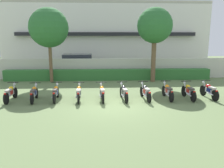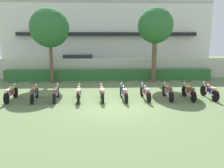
{
  "view_description": "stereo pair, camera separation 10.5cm",
  "coord_description": "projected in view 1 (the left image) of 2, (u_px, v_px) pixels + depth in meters",
  "views": [
    {
      "loc": [
        -0.63,
        -11.04,
        3.44
      ],
      "look_at": [
        0.0,
        1.42,
        0.84
      ],
      "focal_mm": 35.9,
      "sensor_mm": 36.0,
      "label": 1
    },
    {
      "loc": [
        -0.53,
        -11.05,
        3.44
      ],
      "look_at": [
        0.0,
        1.42,
        0.84
      ],
      "focal_mm": 35.9,
      "sensor_mm": 36.0,
      "label": 2
    }
  ],
  "objects": [
    {
      "name": "ground",
      "position": [
        113.0,
        106.0,
        11.53
      ],
      "size": [
        60.0,
        60.0,
        0.0
      ],
      "primitive_type": "plane",
      "color": "#607547"
    },
    {
      "name": "building",
      "position": [
        106.0,
        36.0,
        26.37
      ],
      "size": [
        22.14,
        6.5,
        7.19
      ],
      "color": "white",
      "rests_on": "ground"
    },
    {
      "name": "compound_wall",
      "position": [
        108.0,
        69.0,
        19.07
      ],
      "size": [
        21.03,
        0.3,
        1.69
      ],
      "primitive_type": "cube",
      "color": "beige",
      "rests_on": "ground"
    },
    {
      "name": "hedge_row",
      "position": [
        108.0,
        75.0,
        18.47
      ],
      "size": [
        16.83,
        0.7,
        0.87
      ],
      "primitive_type": "cube",
      "color": "#337033",
      "rests_on": "ground"
    },
    {
      "name": "parked_car",
      "position": [
        79.0,
        64.0,
        21.39
      ],
      "size": [
        4.57,
        2.22,
        1.89
      ],
      "rotation": [
        0.0,
        0.0,
        0.04
      ],
      "color": "silver",
      "rests_on": "ground"
    },
    {
      "name": "tree_near_inspector",
      "position": [
        49.0,
        28.0,
        16.79
      ],
      "size": [
        2.96,
        2.96,
        5.64
      ],
      "color": "brown",
      "rests_on": "ground"
    },
    {
      "name": "tree_far_side",
      "position": [
        155.0,
        26.0,
        16.98
      ],
      "size": [
        2.69,
        2.69,
        5.68
      ],
      "color": "brown",
      "rests_on": "ground"
    },
    {
      "name": "motorcycle_in_row_0",
      "position": [
        10.0,
        93.0,
        12.28
      ],
      "size": [
        0.6,
        1.9,
        0.96
      ],
      "rotation": [
        0.0,
        0.0,
        1.58
      ],
      "color": "black",
      "rests_on": "ground"
    },
    {
      "name": "motorcycle_in_row_1",
      "position": [
        34.0,
        93.0,
        12.26
      ],
      "size": [
        0.6,
        1.83,
        0.95
      ],
      "rotation": [
        0.0,
        0.0,
        1.66
      ],
      "color": "black",
      "rests_on": "ground"
    },
    {
      "name": "motorcycle_in_row_2",
      "position": [
        56.0,
        93.0,
        12.4
      ],
      "size": [
        0.6,
        1.9,
        0.95
      ],
      "rotation": [
        0.0,
        0.0,
        1.62
      ],
      "color": "black",
      "rests_on": "ground"
    },
    {
      "name": "motorcycle_in_row_3",
      "position": [
        79.0,
        93.0,
        12.34
      ],
      "size": [
        0.6,
        1.86,
        0.96
      ],
      "rotation": [
        0.0,
        0.0,
        1.62
      ],
      "color": "black",
      "rests_on": "ground"
    },
    {
      "name": "motorcycle_in_row_4",
      "position": [
        102.0,
        93.0,
        12.41
      ],
      "size": [
        0.6,
        1.81,
        0.95
      ],
      "rotation": [
        0.0,
        0.0,
        1.65
      ],
      "color": "black",
      "rests_on": "ground"
    },
    {
      "name": "motorcycle_in_row_5",
      "position": [
        124.0,
        92.0,
        12.5
      ],
      "size": [
        0.6,
        1.91,
        0.95
      ],
      "rotation": [
        0.0,
        0.0,
        1.68
      ],
      "color": "black",
      "rests_on": "ground"
    },
    {
      "name": "motorcycle_in_row_6",
      "position": [
        145.0,
        92.0,
        12.59
      ],
      "size": [
        0.6,
        1.91,
        0.95
      ],
      "rotation": [
        0.0,
        0.0,
        1.67
      ],
      "color": "black",
      "rests_on": "ground"
    },
    {
      "name": "motorcycle_in_row_7",
      "position": [
        168.0,
        91.0,
        12.69
      ],
      "size": [
        0.6,
        1.96,
        0.97
      ],
      "rotation": [
        0.0,
        0.0,
        1.58
      ],
      "color": "black",
      "rests_on": "ground"
    },
    {
      "name": "motorcycle_in_row_8",
      "position": [
        189.0,
        91.0,
        12.69
      ],
      "size": [
        0.6,
        1.85,
        0.96
      ],
      "rotation": [
        0.0,
        0.0,
        1.61
      ],
      "color": "black",
      "rests_on": "ground"
    },
    {
      "name": "motorcycle_in_row_9",
      "position": [
        209.0,
        91.0,
        12.84
      ],
      "size": [
        0.6,
        1.85,
        0.96
      ],
      "rotation": [
        0.0,
        0.0,
        1.67
      ],
      "color": "black",
      "rests_on": "ground"
    }
  ]
}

